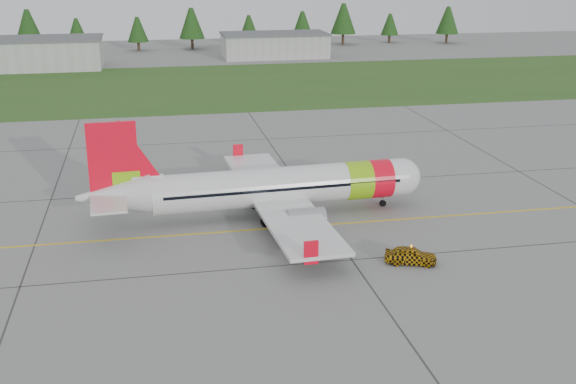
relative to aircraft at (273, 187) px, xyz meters
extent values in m
plane|color=gray|center=(-5.72, -11.21, -2.77)|extent=(320.00, 320.00, 0.00)
cylinder|color=silver|center=(0.77, 0.04, 0.04)|extent=(23.74, 4.84, 3.54)
sphere|color=silver|center=(12.54, 0.69, 0.04)|extent=(3.54, 3.54, 3.54)
cone|color=silver|center=(-14.18, -0.78, 0.36)|extent=(6.54, 3.88, 3.54)
cube|color=black|center=(12.81, 0.71, 0.36)|extent=(1.58, 2.43, 0.51)
cylinder|color=#85CA0F|center=(8.01, 0.44, 0.04)|extent=(2.55, 3.74, 3.62)
cylinder|color=red|center=(10.19, 0.56, 0.04)|extent=(2.19, 3.72, 3.62)
cube|color=silver|center=(0.31, 0.02, -0.96)|extent=(6.59, 29.26, 0.33)
cube|color=red|center=(-1.39, 14.37, -0.46)|extent=(1.10, 0.22, 1.81)
cube|color=red|center=(0.21, -14.43, -0.46)|extent=(1.10, 0.22, 1.81)
cylinder|color=gray|center=(1.40, 5.07, -1.46)|extent=(3.37, 2.08, 1.90)
cylinder|color=gray|center=(1.95, -4.89, -1.46)|extent=(3.37, 2.08, 1.90)
cube|color=red|center=(-14.00, -0.77, 3.39)|extent=(4.18, 0.56, 6.89)
cube|color=#85CA0F|center=(-13.00, -0.72, 1.40)|extent=(2.38, 0.51, 2.18)
cube|color=silver|center=(-14.63, -0.81, 0.58)|extent=(3.47, 10.58, 0.20)
cylinder|color=slate|center=(10.73, 0.59, -2.14)|extent=(0.16, 0.16, 1.27)
cylinder|color=black|center=(10.73, 0.59, -2.46)|extent=(0.63, 0.29, 0.62)
cylinder|color=slate|center=(-0.73, 2.50, -1.91)|extent=(0.20, 0.20, 1.72)
cylinder|color=black|center=(-1.09, 2.48, -2.30)|extent=(0.96, 0.46, 0.94)
cylinder|color=slate|center=(-0.45, -2.57, -1.91)|extent=(0.20, 0.20, 1.72)
cylinder|color=black|center=(-0.81, -2.59, -2.30)|extent=(0.96, 0.46, 0.94)
imported|color=#E2A30C|center=(8.57, -12.74, -0.76)|extent=(1.83, 1.98, 4.03)
cube|color=#30561E|center=(-5.72, 70.79, -2.76)|extent=(320.00, 50.00, 0.03)
cube|color=gold|center=(-5.72, -3.21, -2.76)|extent=(120.00, 0.25, 0.02)
cube|color=#A8A8A3|center=(-35.72, 98.79, 0.23)|extent=(32.00, 14.00, 6.00)
cube|color=#A8A8A3|center=(19.28, 106.79, -0.17)|extent=(24.00, 12.00, 5.20)
camera|label=1|loc=(-10.85, -61.60, 20.16)|focal=45.00mm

